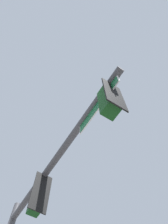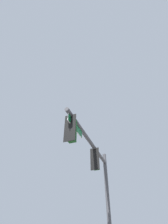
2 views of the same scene
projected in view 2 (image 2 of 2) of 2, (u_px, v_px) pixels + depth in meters
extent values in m
cylinder|color=#47474C|center=(109.00, 212.00, 10.26)|extent=(0.24, 0.24, 7.26)
cylinder|color=#47474C|center=(90.00, 142.00, 9.80)|extent=(6.29, 1.09, 0.20)
cube|color=black|center=(95.00, 159.00, 9.94)|extent=(0.10, 0.52, 1.30)
cube|color=#144719|center=(96.00, 160.00, 10.08)|extent=(0.40, 0.37, 1.10)
cylinder|color=#144719|center=(95.00, 150.00, 10.46)|extent=(0.04, 0.04, 0.12)
cylinder|color=#340503|center=(97.00, 156.00, 10.44)|extent=(0.06, 0.22, 0.22)
cylinder|color=yellow|center=(97.00, 161.00, 10.23)|extent=(0.06, 0.22, 0.22)
cylinder|color=black|center=(97.00, 167.00, 10.03)|extent=(0.06, 0.22, 0.22)
cube|color=black|center=(70.00, 127.00, 7.38)|extent=(0.10, 0.52, 1.30)
cube|color=#144719|center=(72.00, 130.00, 7.52)|extent=(0.40, 0.37, 1.10)
cylinder|color=#144719|center=(72.00, 118.00, 7.89)|extent=(0.04, 0.04, 0.12)
cylinder|color=#340503|center=(74.00, 126.00, 7.87)|extent=(0.06, 0.22, 0.22)
cylinder|color=yellow|center=(74.00, 132.00, 7.66)|extent=(0.06, 0.22, 0.22)
cylinder|color=black|center=(73.00, 139.00, 7.46)|extent=(0.06, 0.22, 0.22)
cube|color=#0F602D|center=(75.00, 126.00, 8.04)|extent=(1.61, 0.27, 0.35)
cube|color=white|center=(75.00, 126.00, 8.04)|extent=(1.67, 0.26, 0.41)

